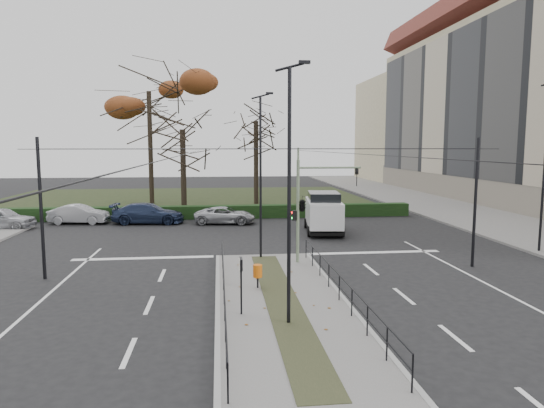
{
  "coord_description": "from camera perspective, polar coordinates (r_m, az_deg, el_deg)",
  "views": [
    {
      "loc": [
        -2.19,
        -19.04,
        5.64
      ],
      "look_at": [
        0.58,
        5.96,
        2.6
      ],
      "focal_mm": 32.0,
      "sensor_mm": 36.0,
      "label": 1
    }
  ],
  "objects": [
    {
      "name": "bare_tree_near",
      "position": [
        39.41,
        -10.48,
        7.89
      ],
      "size": [
        5.98,
        5.98,
        9.05
      ],
      "color": "black",
      "rests_on": "park"
    },
    {
      "name": "parked_car_first",
      "position": [
        37.6,
        -29.26,
        -1.47
      ],
      "size": [
        4.59,
        2.29,
        1.5
      ],
      "primitive_type": "imported",
      "rotation": [
        0.0,
        0.0,
        1.45
      ],
      "color": "#9A9CA1",
      "rests_on": "ground"
    },
    {
      "name": "sidewalk_east",
      "position": [
        46.08,
        19.72,
        -0.46
      ],
      "size": [
        8.0,
        90.0,
        0.14
      ],
      "primitive_type": "cube",
      "color": "#63605E",
      "rests_on": "ground"
    },
    {
      "name": "white_van",
      "position": [
        31.75,
        6.08,
        -0.9
      ],
      "size": [
        2.75,
        5.26,
        2.63
      ],
      "color": "silver",
      "rests_on": "ground"
    },
    {
      "name": "streetlamp_median_far",
      "position": [
        23.58,
        -1.31,
        3.45
      ],
      "size": [
        0.67,
        0.14,
        8.03
      ],
      "color": "black",
      "rests_on": "median_island"
    },
    {
      "name": "median_island",
      "position": [
        17.59,
        1.18,
        -11.57
      ],
      "size": [
        4.4,
        15.0,
        0.14
      ],
      "primitive_type": "cube",
      "color": "#63605E",
      "rests_on": "ground"
    },
    {
      "name": "info_panel",
      "position": [
        15.92,
        -3.68,
        -7.8
      ],
      "size": [
        0.11,
        0.49,
        1.87
      ],
      "color": "black",
      "rests_on": "median_island"
    },
    {
      "name": "parked_car_second",
      "position": [
        37.79,
        -21.75,
        -1.13
      ],
      "size": [
        4.33,
        1.92,
        1.38
      ],
      "primitive_type": "imported",
      "rotation": [
        0.0,
        0.0,
        1.46
      ],
      "color": "#9A9CA1",
      "rests_on": "ground"
    },
    {
      "name": "hedge",
      "position": [
        38.18,
        -11.99,
        -1.0
      ],
      "size": [
        38.0,
        1.0,
        1.0
      ],
      "primitive_type": "cube",
      "color": "black",
      "rests_on": "ground"
    },
    {
      "name": "median_railing",
      "position": [
        17.23,
        1.24,
        -8.82
      ],
      "size": [
        4.14,
        13.24,
        0.92
      ],
      "color": "black",
      "rests_on": "median_island"
    },
    {
      "name": "apartment_block",
      "position": [
        52.74,
        29.19,
        11.2
      ],
      "size": [
        13.09,
        52.1,
        21.64
      ],
      "color": "tan",
      "rests_on": "ground"
    },
    {
      "name": "rust_tree",
      "position": [
        48.27,
        -14.3,
        12.72
      ],
      "size": [
        11.24,
        11.24,
        13.98
      ],
      "color": "black",
      "rests_on": "park"
    },
    {
      "name": "litter_bin",
      "position": [
        18.97,
        -1.7,
        -7.93
      ],
      "size": [
        0.36,
        0.36,
        0.91
      ],
      "color": "black",
      "rests_on": "median_island"
    },
    {
      "name": "parked_car_fourth",
      "position": [
        35.34,
        -5.54,
        -1.33
      ],
      "size": [
        4.61,
        2.55,
        1.22
      ],
      "primitive_type": "imported",
      "rotation": [
        0.0,
        0.0,
        1.45
      ],
      "color": "#9A9CA1",
      "rests_on": "ground"
    },
    {
      "name": "traffic_light",
      "position": [
        22.76,
        3.77,
        0.12
      ],
      "size": [
        3.3,
        1.89,
        4.85
      ],
      "color": "#65765A",
      "rests_on": "median_island"
    },
    {
      "name": "bare_tree_center",
      "position": [
        46.25,
        -1.9,
        9.01
      ],
      "size": [
        5.75,
        5.75,
        10.41
      ],
      "color": "black",
      "rests_on": "park"
    },
    {
      "name": "catenary",
      "position": [
        20.9,
        -0.27,
        0.79
      ],
      "size": [
        20.0,
        34.0,
        6.0
      ],
      "color": "black",
      "rests_on": "ground"
    },
    {
      "name": "parked_car_third",
      "position": [
        36.35,
        -14.37,
        -1.07
      ],
      "size": [
        5.28,
        2.48,
        1.49
      ],
      "primitive_type": "imported",
      "rotation": [
        0.0,
        0.0,
        1.49
      ],
      "color": "#1D2845",
      "rests_on": "ground"
    },
    {
      "name": "streetlamp_median_near",
      "position": [
        14.65,
        2.1,
        1.24
      ],
      "size": [
        0.67,
        0.14,
        7.98
      ],
      "color": "black",
      "rests_on": "median_island"
    },
    {
      "name": "park",
      "position": [
        51.49,
        -10.53,
        0.54
      ],
      "size": [
        38.0,
        26.0,
        0.1
      ],
      "primitive_type": "cube",
      "color": "#222D16",
      "rests_on": "ground"
    },
    {
      "name": "ground",
      "position": [
        19.98,
        0.23,
        -9.51
      ],
      "size": [
        140.0,
        140.0,
        0.0
      ],
      "primitive_type": "plane",
      "color": "black",
      "rests_on": "ground"
    }
  ]
}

